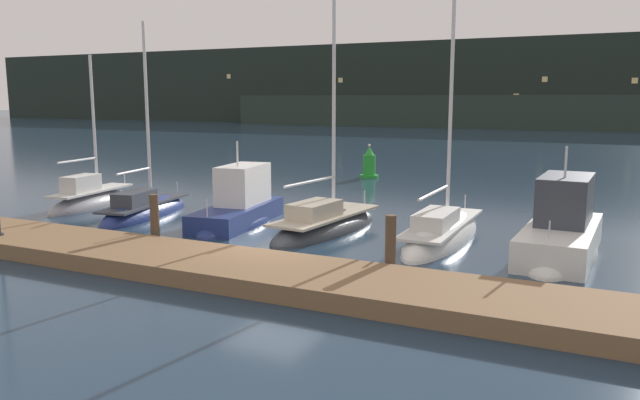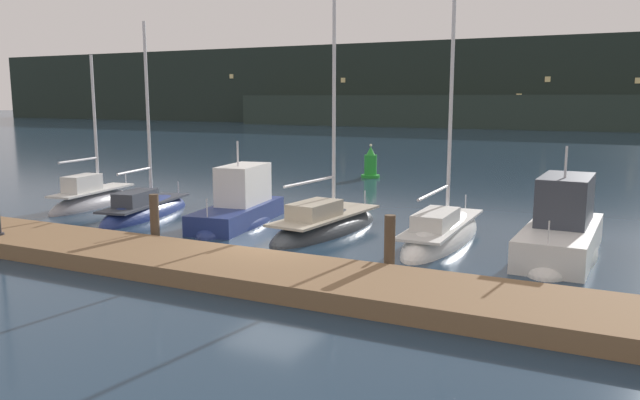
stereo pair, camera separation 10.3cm
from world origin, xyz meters
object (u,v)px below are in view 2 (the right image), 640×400
object	(u,v)px
sailboat_berth_5	(442,237)
motorboat_berth_6	(561,242)
sailboat_berth_2	(145,213)
channel_buoy	(371,165)
sailboat_berth_4	(325,228)
motorboat_berth_3	(239,214)
sailboat_berth_1	(92,203)

from	to	relation	value
sailboat_berth_5	motorboat_berth_6	xyz separation A→B (m)	(3.63, -0.34, 0.30)
sailboat_berth_2	sailboat_berth_5	bearing A→B (deg)	4.94
motorboat_berth_6	channel_buoy	bearing A→B (deg)	129.15
sailboat_berth_4	sailboat_berth_5	xyz separation A→B (m)	(3.94, 0.51, -0.02)
sailboat_berth_2	motorboat_berth_6	world-z (taller)	sailboat_berth_2
sailboat_berth_4	sailboat_berth_2	bearing A→B (deg)	-176.33
motorboat_berth_3	sailboat_berth_5	distance (m)	7.42
sailboat_berth_2	channel_buoy	bearing A→B (deg)	76.75
motorboat_berth_3	channel_buoy	xyz separation A→B (m)	(-0.60, 14.58, 0.37)
motorboat_berth_3	motorboat_berth_6	world-z (taller)	motorboat_berth_6
motorboat_berth_3	channel_buoy	bearing A→B (deg)	92.36
sailboat_berth_2	motorboat_berth_6	size ratio (longest dim) A/B	1.33
sailboat_berth_1	sailboat_berth_4	world-z (taller)	sailboat_berth_4
sailboat_berth_1	sailboat_berth_2	world-z (taller)	sailboat_berth_2
sailboat_berth_2	motorboat_berth_6	bearing A→B (deg)	2.46
motorboat_berth_6	sailboat_berth_5	bearing A→B (deg)	174.60
sailboat_berth_4	motorboat_berth_6	world-z (taller)	sailboat_berth_4
channel_buoy	motorboat_berth_6	bearing A→B (deg)	-50.85
motorboat_berth_6	sailboat_berth_4	bearing A→B (deg)	-178.75
sailboat_berth_2	motorboat_berth_6	distance (m)	15.15
sailboat_berth_2	sailboat_berth_1	bearing A→B (deg)	168.98
motorboat_berth_3	motorboat_berth_6	size ratio (longest dim) A/B	0.93
sailboat_berth_2	sailboat_berth_5	xyz separation A→B (m)	(11.51, 0.99, -0.01)
sailboat_berth_2	sailboat_berth_5	distance (m)	11.55
motorboat_berth_3	channel_buoy	distance (m)	14.59
sailboat_berth_4	motorboat_berth_6	size ratio (longest dim) A/B	1.50
sailboat_berth_2	sailboat_berth_4	xyz separation A→B (m)	(7.57, 0.49, 0.01)
sailboat_berth_4	sailboat_berth_5	distance (m)	3.97
motorboat_berth_3	sailboat_berth_4	size ratio (longest dim) A/B	0.62
motorboat_berth_6	channel_buoy	xyz separation A→B (m)	(-11.62, 14.28, 0.33)
sailboat_berth_2	channel_buoy	xyz separation A→B (m)	(3.52, 14.93, 0.62)
sailboat_berth_5	channel_buoy	bearing A→B (deg)	119.84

